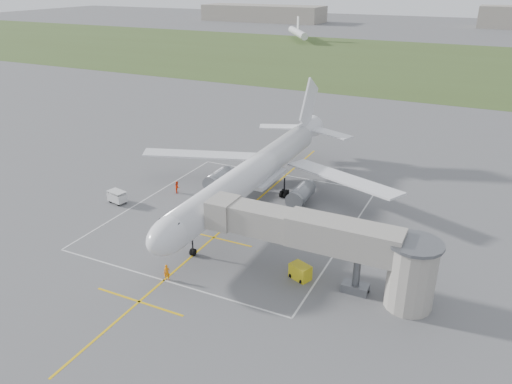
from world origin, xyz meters
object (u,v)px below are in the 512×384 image
at_px(airliner, 254,173).
at_px(jet_bridge, 335,244).
at_px(gpu_unit, 300,272).
at_px(ramp_worker_nose, 167,272).
at_px(baggage_cart, 117,197).
at_px(ramp_worker_wing, 177,187).

distance_m(airliner, jet_bridge, 21.22).
bearing_deg(jet_bridge, airliner, 137.81).
relative_size(gpu_unit, ramp_worker_nose, 1.44).
xyz_separation_m(gpu_unit, ramp_worker_nose, (-12.06, -6.10, 0.08)).
distance_m(baggage_cart, ramp_worker_nose, 20.99).
distance_m(airliner, gpu_unit, 19.27).
bearing_deg(jet_bridge, baggage_cart, 169.10).
bearing_deg(jet_bridge, ramp_worker_wing, 154.80).
height_order(baggage_cart, ramp_worker_nose, baggage_cart).
bearing_deg(ramp_worker_nose, baggage_cart, 113.93).
relative_size(ramp_worker_nose, ramp_worker_wing, 1.00).
bearing_deg(ramp_worker_nose, airliner, 61.05).
xyz_separation_m(baggage_cart, ramp_worker_nose, (16.89, -12.47, -0.03)).
height_order(baggage_cart, ramp_worker_wing, baggage_cart).
distance_m(ramp_worker_nose, ramp_worker_wing, 22.18).
xyz_separation_m(jet_bridge, ramp_worker_nose, (-15.47, -6.24, -3.89)).
relative_size(baggage_cart, ramp_worker_nose, 1.60).
bearing_deg(jet_bridge, ramp_worker_nose, -158.05).
bearing_deg(ramp_worker_wing, gpu_unit, -148.78).
height_order(jet_bridge, ramp_worker_nose, jet_bridge).
bearing_deg(airliner, ramp_worker_nose, -89.31).
bearing_deg(baggage_cart, airliner, 37.80).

